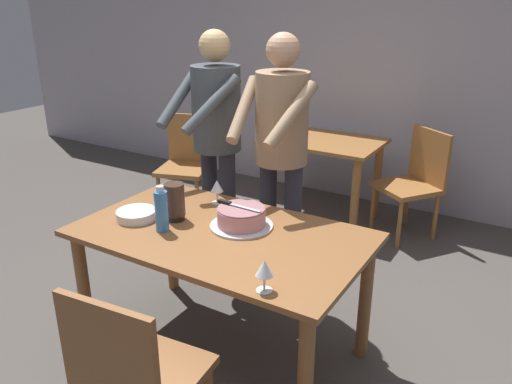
{
  "coord_description": "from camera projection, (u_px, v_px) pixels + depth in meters",
  "views": [
    {
      "loc": [
        1.4,
        -1.95,
        1.9
      ],
      "look_at": [
        0.06,
        0.26,
        0.9
      ],
      "focal_mm": 35.46,
      "sensor_mm": 36.0,
      "label": 1
    }
  ],
  "objects": [
    {
      "name": "ground_plane",
      "position": [
        224.0,
        349.0,
        2.92
      ],
      "size": [
        14.0,
        14.0,
        0.0
      ],
      "primitive_type": "plane",
      "color": "#4C4742"
    },
    {
      "name": "back_wall",
      "position": [
        391.0,
        62.0,
        4.6
      ],
      "size": [
        10.0,
        0.12,
        2.7
      ],
      "primitive_type": "cube",
      "color": "#ADA8B2",
      "rests_on": "ground_plane"
    },
    {
      "name": "main_dining_table",
      "position": [
        222.0,
        251.0,
        2.69
      ],
      "size": [
        1.52,
        0.89,
        0.75
      ],
      "color": "brown",
      "rests_on": "ground_plane"
    },
    {
      "name": "cake_on_platter",
      "position": [
        241.0,
        218.0,
        2.69
      ],
      "size": [
        0.34,
        0.34,
        0.11
      ],
      "color": "silver",
      "rests_on": "main_dining_table"
    },
    {
      "name": "cake_knife",
      "position": [
        230.0,
        204.0,
        2.71
      ],
      "size": [
        0.27,
        0.03,
        0.02
      ],
      "color": "silver",
      "rests_on": "cake_on_platter"
    },
    {
      "name": "plate_stack",
      "position": [
        136.0,
        215.0,
        2.8
      ],
      "size": [
        0.22,
        0.22,
        0.05
      ],
      "color": "white",
      "rests_on": "main_dining_table"
    },
    {
      "name": "wine_glass_near",
      "position": [
        217.0,
        187.0,
        2.99
      ],
      "size": [
        0.08,
        0.08,
        0.14
      ],
      "color": "silver",
      "rests_on": "main_dining_table"
    },
    {
      "name": "wine_glass_far",
      "position": [
        264.0,
        269.0,
        2.08
      ],
      "size": [
        0.08,
        0.08,
        0.14
      ],
      "color": "silver",
      "rests_on": "main_dining_table"
    },
    {
      "name": "water_bottle",
      "position": [
        161.0,
        210.0,
        2.62
      ],
      "size": [
        0.07,
        0.07,
        0.25
      ],
      "color": "#387AC6",
      "rests_on": "main_dining_table"
    },
    {
      "name": "hurricane_lamp",
      "position": [
        175.0,
        201.0,
        2.76
      ],
      "size": [
        0.11,
        0.11,
        0.21
      ],
      "color": "black",
      "rests_on": "main_dining_table"
    },
    {
      "name": "person_cutting_cake",
      "position": [
        281.0,
        143.0,
        3.06
      ],
      "size": [
        0.47,
        0.55,
        1.72
      ],
      "color": "#2D2D38",
      "rests_on": "ground_plane"
    },
    {
      "name": "person_standing_beside",
      "position": [
        216.0,
        131.0,
        3.33
      ],
      "size": [
        0.46,
        0.57,
        1.72
      ],
      "color": "#2D2D38",
      "rests_on": "ground_plane"
    },
    {
      "name": "chair_near_side",
      "position": [
        135.0,
        375.0,
        2.02
      ],
      "size": [
        0.48,
        0.48,
        0.9
      ],
      "color": "brown",
      "rests_on": "ground_plane"
    },
    {
      "name": "background_table",
      "position": [
        322.0,
        157.0,
        4.48
      ],
      "size": [
        1.0,
        0.7,
        0.74
      ],
      "color": "#9E6633",
      "rests_on": "ground_plane"
    },
    {
      "name": "background_chair_1",
      "position": [
        187.0,
        160.0,
        4.67
      ],
      "size": [
        0.56,
        0.56,
        0.9
      ],
      "color": "#9E6633",
      "rests_on": "ground_plane"
    },
    {
      "name": "background_chair_2",
      "position": [
        414.0,
        179.0,
        4.19
      ],
      "size": [
        0.61,
        0.61,
        0.9
      ],
      "color": "#9E6633",
      "rests_on": "ground_plane"
    }
  ]
}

